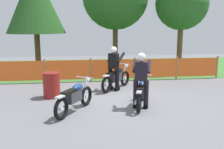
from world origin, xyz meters
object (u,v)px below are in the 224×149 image
(rider_trailing, at_px, (141,78))
(oil_drum, at_px, (52,85))
(motorcycle_lead, at_px, (75,97))
(motorcycle_trailing, at_px, (141,92))
(rider_third, at_px, (114,67))
(motorcycle_third, at_px, (116,78))

(rider_trailing, relative_size, oil_drum, 1.92)
(motorcycle_lead, relative_size, rider_trailing, 1.04)
(rider_trailing, bearing_deg, motorcycle_trailing, 0.57)
(rider_third, distance_m, oil_drum, 2.44)
(rider_trailing, distance_m, oil_drum, 3.22)
(oil_drum, bearing_deg, motorcycle_third, 20.06)
(motorcycle_third, relative_size, rider_third, 0.94)
(motorcycle_lead, xyz_separation_m, oil_drum, (-0.82, 1.63, -0.01))
(motorcycle_lead, relative_size, motorcycle_trailing, 0.96)
(rider_third, relative_size, oil_drum, 1.92)
(motorcycle_lead, bearing_deg, motorcycle_third, -1.24)
(motorcycle_lead, relative_size, rider_third, 1.04)
(motorcycle_trailing, xyz_separation_m, motorcycle_third, (-0.48, 2.18, 0.02))
(rider_third, bearing_deg, motorcycle_third, 0.57)
(rider_trailing, xyz_separation_m, rider_third, (-0.54, 2.20, 0.00))
(motorcycle_third, distance_m, oil_drum, 2.56)
(rider_trailing, distance_m, rider_third, 2.27)
(motorcycle_trailing, relative_size, oil_drum, 2.07)
(oil_drum, bearing_deg, rider_third, 17.70)
(motorcycle_lead, distance_m, rider_third, 2.81)
(rider_trailing, bearing_deg, motorcycle_lead, 113.71)
(motorcycle_lead, xyz_separation_m, motorcycle_trailing, (2.05, 0.33, -0.02))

